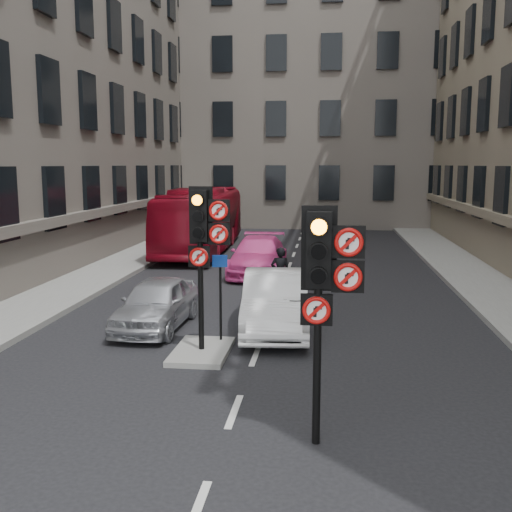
% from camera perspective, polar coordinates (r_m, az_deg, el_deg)
% --- Properties ---
extents(ground, '(120.00, 120.00, 0.00)m').
position_cam_1_polar(ground, '(8.75, -4.21, -19.70)').
color(ground, black).
rests_on(ground, ground).
extents(pavement_left, '(3.00, 50.00, 0.16)m').
position_cam_1_polar(pavement_left, '(21.78, -16.93, -2.45)').
color(pavement_left, gray).
rests_on(pavement_left, ground).
extents(pavement_right, '(3.00, 50.00, 0.16)m').
position_cam_1_polar(pavement_right, '(20.76, 22.59, -3.29)').
color(pavement_right, gray).
rests_on(pavement_right, ground).
extents(centre_island, '(1.20, 2.00, 0.12)m').
position_cam_1_polar(centre_island, '(13.47, -5.20, -9.03)').
color(centre_island, gray).
rests_on(centre_island, ground).
extents(building_far, '(30.00, 14.00, 20.00)m').
position_cam_1_polar(building_far, '(45.94, 5.05, 16.00)').
color(building_far, '#6C645B').
rests_on(building_far, ground).
extents(signal_near, '(0.91, 0.40, 3.58)m').
position_cam_1_polar(signal_near, '(8.68, 6.53, -1.81)').
color(signal_near, black).
rests_on(signal_near, ground).
extents(signal_far, '(0.91, 0.40, 3.58)m').
position_cam_1_polar(signal_far, '(12.89, -4.99, 2.20)').
color(signal_far, black).
rests_on(signal_far, centre_island).
extents(car_silver, '(1.65, 3.83, 1.29)m').
position_cam_1_polar(car_silver, '(15.57, -9.47, -4.45)').
color(car_silver, '#B8BAC1').
rests_on(car_silver, ground).
extents(car_white, '(1.90, 4.60, 1.48)m').
position_cam_1_polar(car_white, '(15.13, 1.86, -4.35)').
color(car_white, white).
rests_on(car_white, ground).
extents(car_pink, '(1.97, 4.85, 1.41)m').
position_cam_1_polar(car_pink, '(22.88, 0.22, 0.04)').
color(car_pink, '#E74499').
rests_on(car_pink, ground).
extents(bus_red, '(2.88, 10.96, 3.03)m').
position_cam_1_polar(bus_red, '(29.00, -5.21, 3.46)').
color(bus_red, maroon).
rests_on(bus_red, ground).
extents(motorcycle, '(0.70, 1.88, 1.11)m').
position_cam_1_polar(motorcycle, '(14.45, 3.84, -5.75)').
color(motorcycle, black).
rests_on(motorcycle, ground).
extents(motorcyclist, '(0.62, 0.43, 1.63)m').
position_cam_1_polar(motorcyclist, '(18.59, 2.33, -1.65)').
color(motorcyclist, black).
rests_on(motorcyclist, ground).
extents(info_sign, '(0.35, 0.12, 2.00)m').
position_cam_1_polar(info_sign, '(13.77, -3.42, -2.81)').
color(info_sign, black).
rests_on(info_sign, centre_island).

